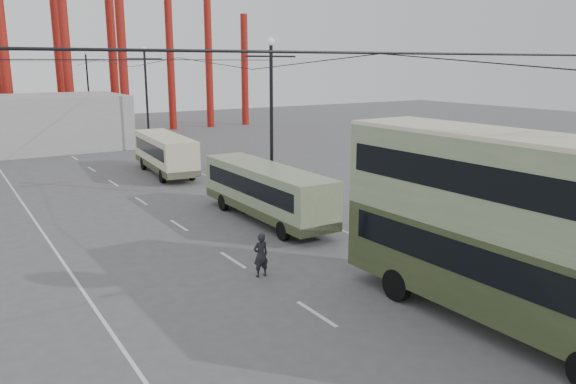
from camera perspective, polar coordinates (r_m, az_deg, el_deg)
ground at (r=16.57m, az=14.18°, el=-16.13°), size 160.00×160.00×0.00m
road_markings at (r=32.09m, az=-13.20°, el=-1.69°), size 12.52×120.00×0.01m
lamp_post_mid at (r=32.40m, az=-1.69°, el=7.19°), size 3.20×0.44×9.32m
lamp_post_far at (r=52.49m, az=-14.14°, el=9.03°), size 3.20×0.44×9.32m
lamp_post_distant at (r=73.68m, az=-19.62°, el=9.71°), size 3.20×0.44×9.32m
double_decker_bus at (r=17.92m, az=21.26°, el=-2.81°), size 3.08×11.18×5.97m
single_decker_green at (r=28.71m, az=-2.24°, el=0.17°), size 2.35×9.94×2.81m
single_decker_cream at (r=41.70m, az=-12.38°, el=3.94°), size 3.12×9.35×2.85m
pedestrian at (r=21.38m, az=-2.79°, el=-6.41°), size 0.63×0.42×1.71m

